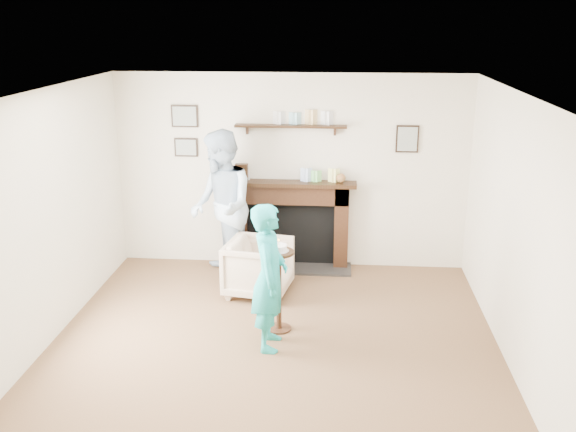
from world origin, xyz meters
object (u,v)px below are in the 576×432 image
at_px(woman, 270,345).
at_px(armchair, 259,293).
at_px(pedestal_table, 279,275).
at_px(man, 224,278).

bearing_deg(woman, armchair, 10.70).
relative_size(woman, pedestal_table, 1.47).
bearing_deg(pedestal_table, man, 122.11).
distance_m(armchair, pedestal_table, 1.14).
xyz_separation_m(armchair, man, (-0.51, 0.42, 0.00)).
height_order(woman, pedestal_table, pedestal_table).
xyz_separation_m(man, woman, (0.77, -1.67, 0.00)).
bearing_deg(man, pedestal_table, 9.74).
bearing_deg(man, armchair, 27.65).
bearing_deg(pedestal_table, woman, -99.21).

